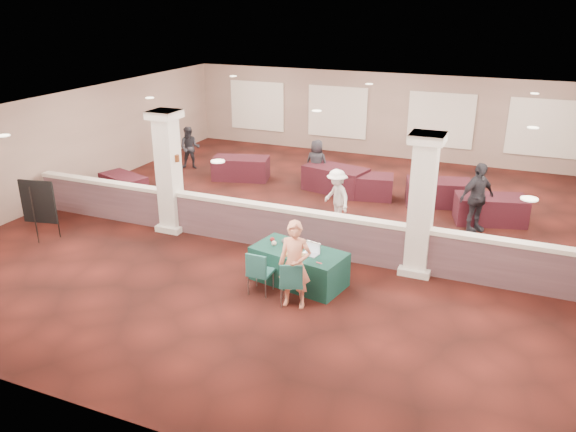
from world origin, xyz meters
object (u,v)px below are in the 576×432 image
at_px(conf_chair_main, 291,280).
at_px(far_table_back_center, 335,179).
at_px(far_table_front_center, 364,186).
at_px(attendee_d, 317,163).
at_px(attendee_b, 337,197).
at_px(far_table_front_left, 124,185).
at_px(far_table_front_right, 490,209).
at_px(far_table_back_right, 438,193).
at_px(near_table, 299,266).
at_px(far_table_back_left, 241,168).
at_px(easel_board, 38,202).
at_px(attendee_c, 477,198).
at_px(conf_chair_side, 259,270).
at_px(attendee_a, 190,148).
at_px(woman, 295,265).

height_order(conf_chair_main, far_table_back_center, conf_chair_main).
xyz_separation_m(far_table_front_center, attendee_d, (-1.75, 0.50, 0.41)).
bearing_deg(far_table_front_center, attendee_b, -92.44).
bearing_deg(far_table_front_left, attendee_b, 2.31).
bearing_deg(attendee_d, far_table_front_right, 168.67).
bearing_deg(conf_chair_main, far_table_back_right, 55.10).
xyz_separation_m(near_table, far_table_back_left, (-4.59, 6.20, -0.01)).
bearing_deg(easel_board, attendee_c, 14.46).
xyz_separation_m(far_table_front_center, far_table_back_right, (2.24, 0.20, 0.02)).
height_order(conf_chair_main, conf_chair_side, conf_chair_side).
relative_size(far_table_front_center, attendee_b, 1.15).
distance_m(attendee_a, attendee_c, 10.30).
xyz_separation_m(far_table_back_center, attendee_c, (4.43, -1.70, 0.54)).
distance_m(conf_chair_main, far_table_back_center, 7.31).
height_order(far_table_front_left, far_table_back_right, far_table_back_right).
bearing_deg(far_table_back_center, attendee_c, -20.98).
height_order(far_table_back_right, attendee_b, attendee_b).
xyz_separation_m(near_table, conf_chair_side, (-0.57, -0.80, 0.18)).
bearing_deg(far_table_front_center, attendee_a, 174.65).
xyz_separation_m(attendee_a, attendee_c, (10.08, -2.12, 0.17)).
xyz_separation_m(easel_board, far_table_front_right, (10.49, 5.67, -0.63)).
relative_size(attendee_a, attendee_d, 0.99).
bearing_deg(near_table, attendee_a, 147.37).
bearing_deg(far_table_front_center, far_table_front_right, -10.45).
relative_size(conf_chair_side, far_table_back_center, 0.48).
relative_size(far_table_front_right, far_table_back_center, 0.94).
distance_m(near_table, attendee_d, 6.80).
bearing_deg(attendee_a, far_table_back_center, -24.85).
bearing_deg(woman, far_table_back_right, 68.57).
xyz_separation_m(conf_chair_side, attendee_a, (-6.28, 7.42, 0.20)).
bearing_deg(far_table_front_right, woman, -117.70).
relative_size(conf_chair_side, woman, 0.52).
height_order(far_table_front_left, attendee_c, attendee_c).
bearing_deg(attendee_d, near_table, 107.70).
bearing_deg(far_table_back_center, far_table_front_left, -154.28).
relative_size(near_table, attendee_a, 1.31).
relative_size(conf_chair_main, attendee_a, 0.62).
distance_m(easel_board, woman, 7.23).
xyz_separation_m(conf_chair_side, far_table_back_right, (2.60, 7.00, -0.18)).
distance_m(far_table_back_right, attendee_d, 4.02).
bearing_deg(far_table_back_center, easel_board, -131.00).
distance_m(woman, far_table_back_left, 8.67).
distance_m(far_table_back_right, attendee_c, 2.15).
relative_size(near_table, far_table_front_right, 1.07).
distance_m(easel_board, far_table_front_right, 11.94).
bearing_deg(woman, easel_board, 167.66).
distance_m(far_table_back_right, attendee_a, 8.90).
relative_size(far_table_front_center, far_table_back_right, 0.95).
xyz_separation_m(far_table_front_left, far_table_front_right, (10.80, 2.00, 0.06)).
height_order(near_table, conf_chair_main, conf_chair_main).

